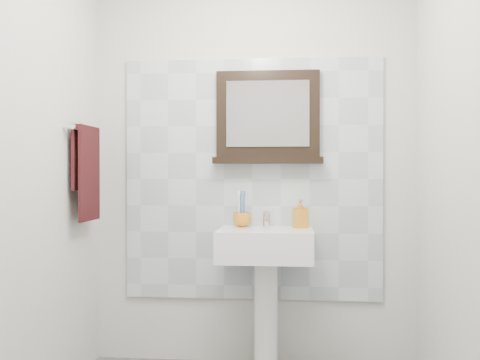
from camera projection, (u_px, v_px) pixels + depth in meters
name	position (u px, v px, depth m)	size (l,w,h in m)	color
back_wall	(253.00, 163.00, 3.51)	(2.00, 0.01, 2.50)	beige
front_wall	(185.00, 145.00, 1.32)	(2.00, 0.01, 2.50)	beige
left_wall	(12.00, 159.00, 2.51)	(0.01, 2.20, 2.50)	beige
right_wall	(474.00, 158.00, 2.32)	(0.01, 2.20, 2.50)	beige
splashback	(252.00, 179.00, 3.50)	(1.60, 0.02, 1.50)	#B2BCC1
pedestal_sink	(266.00, 260.00, 3.28)	(0.55, 0.44, 0.96)	white
toothbrush_cup	(242.00, 220.00, 3.41)	(0.11, 0.11, 0.09)	orange
toothbrushes	(243.00, 207.00, 3.41)	(0.05, 0.04, 0.21)	white
soap_dispenser	(300.00, 213.00, 3.37)	(0.08, 0.08, 0.17)	#BC5716
framed_mirror	(268.00, 120.00, 3.46)	(0.67, 0.11, 0.57)	black
towel_bar	(85.00, 129.00, 3.25)	(0.07, 0.40, 0.03)	silver
hand_towel	(87.00, 166.00, 3.26)	(0.06, 0.30, 0.55)	black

